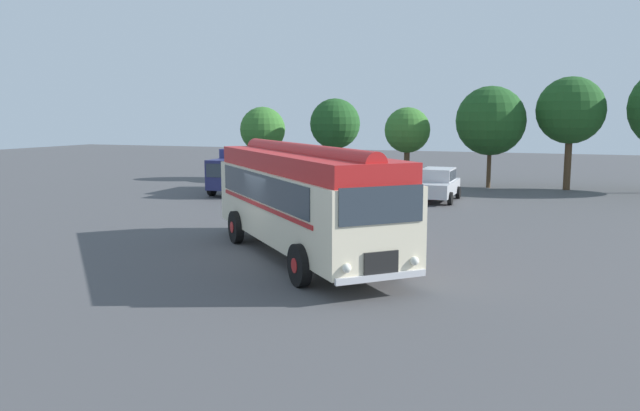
% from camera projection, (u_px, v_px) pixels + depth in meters
% --- Properties ---
extents(ground_plane, '(120.00, 120.00, 0.00)m').
position_uv_depth(ground_plane, '(274.00, 254.00, 19.65)').
color(ground_plane, '#474749').
extents(vintage_bus, '(8.79, 8.92, 3.49)m').
position_uv_depth(vintage_bus, '(302.00, 196.00, 18.97)').
color(vintage_bus, beige).
rests_on(vintage_bus, ground).
extents(car_near_left, '(2.16, 4.30, 1.66)m').
position_uv_depth(car_near_left, '(296.00, 177.00, 35.70)').
color(car_near_left, '#B7BABF').
rests_on(car_near_left, ground).
extents(car_mid_left, '(2.03, 4.24, 1.66)m').
position_uv_depth(car_mid_left, '(332.00, 181.00, 33.79)').
color(car_mid_left, '#B7BABF').
rests_on(car_mid_left, ground).
extents(car_mid_right, '(2.13, 4.29, 1.66)m').
position_uv_depth(car_mid_right, '(386.00, 181.00, 33.48)').
color(car_mid_right, maroon).
rests_on(car_mid_right, ground).
extents(car_far_right, '(1.98, 4.21, 1.66)m').
position_uv_depth(car_far_right, '(437.00, 184.00, 31.90)').
color(car_far_right, '#B7BABF').
rests_on(car_far_right, ground).
extents(box_van, '(2.55, 5.86, 2.50)m').
position_uv_depth(box_van, '(246.00, 168.00, 35.47)').
color(box_van, navy).
rests_on(box_van, ground).
extents(tree_far_left, '(3.10, 3.10, 4.95)m').
position_uv_depth(tree_far_left, '(262.00, 129.00, 42.64)').
color(tree_far_left, '#4C3823').
rests_on(tree_far_left, ground).
extents(tree_left_of_centre, '(3.35, 3.35, 5.48)m').
position_uv_depth(tree_left_of_centre, '(333.00, 125.00, 41.52)').
color(tree_left_of_centre, '#4C3823').
rests_on(tree_left_of_centre, ground).
extents(tree_centre, '(2.83, 2.83, 4.87)m').
position_uv_depth(tree_centre, '(407.00, 130.00, 38.76)').
color(tree_centre, '#4C3823').
rests_on(tree_centre, ground).
extents(tree_right_of_centre, '(4.15, 4.15, 6.11)m').
position_uv_depth(tree_right_of_centre, '(491.00, 121.00, 37.35)').
color(tree_right_of_centre, '#4C3823').
rests_on(tree_right_of_centre, ground).
extents(tree_far_right, '(3.89, 3.89, 6.59)m').
position_uv_depth(tree_far_right, '(569.00, 110.00, 36.16)').
color(tree_far_right, '#4C3823').
rests_on(tree_far_right, ground).
extents(traffic_cone, '(0.36, 0.36, 0.55)m').
position_uv_depth(traffic_cone, '(403.00, 266.00, 16.93)').
color(traffic_cone, orange).
rests_on(traffic_cone, ground).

